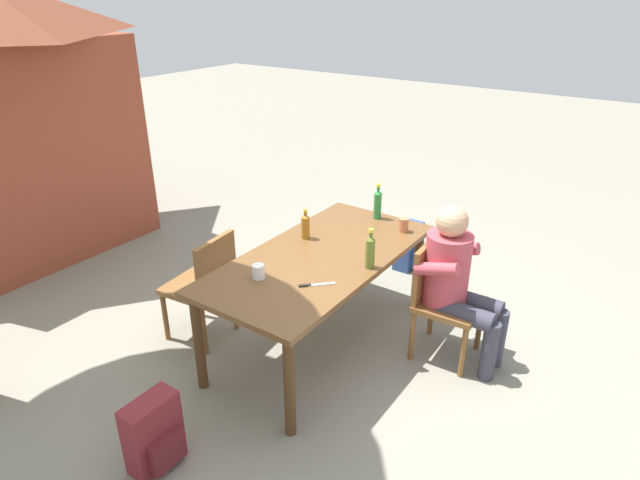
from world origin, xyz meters
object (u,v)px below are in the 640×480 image
Objects in this scene: cup_terracotta at (404,225)px; person_in_white_shirt at (457,278)px; table_knife at (314,285)px; bottle_green at (378,204)px; chair_far_left at (206,282)px; dining_table at (320,266)px; backpack_by_near_side at (410,247)px; bottle_olive at (370,251)px; backpack_by_far_side at (155,434)px; bottle_amber at (306,226)px; chair_near_right at (439,294)px; cup_white at (258,271)px.

person_in_white_shirt is at bearing -116.81° from cup_terracotta.
bottle_green is at bearing 9.96° from table_knife.
table_knife is at bearing -87.54° from chair_far_left.
person_in_white_shirt is (0.43, -0.87, -0.02)m from dining_table.
backpack_by_near_side is (1.55, 0.01, -0.47)m from dining_table.
dining_table is 0.44m from bottle_olive.
backpack_by_far_side is (-1.53, 0.49, -0.67)m from bottle_olive.
bottle_amber is (0.59, -0.51, 0.38)m from chair_far_left.
chair_far_left is 0.87m from bottle_amber.
chair_near_right is 1.00× the size of chair_far_left.
cup_terracotta is at bearing -22.84° from dining_table.
backpack_by_far_side is (-1.49, 0.11, -0.46)m from dining_table.
chair_near_right is at bearing 92.24° from person_in_white_shirt.
bottle_amber is 0.69m from cup_white.
bottle_amber reaches higher than backpack_by_near_side.
cup_white reaches higher than dining_table.
bottle_amber reaches higher than dining_table.
person_in_white_shirt is 2.19m from backpack_by_far_side.
chair_far_left is 3.66× the size of bottle_amber.
chair_near_right is 1.95× the size of backpack_by_far_side.
chair_far_left is 2.12m from backpack_by_near_side.
person_in_white_shirt is at bearing -47.48° from cup_white.
person_in_white_shirt is 4.95× the size of bottle_amber.
cup_terracotta is at bearing -45.97° from bottle_amber.
table_knife is at bearing 175.50° from cup_terracotta.
cup_terracotta reaches higher than cup_white.
chair_near_right is 3.02× the size of bottle_olive.
bottle_olive reaches higher than chair_near_right.
backpack_by_far_side is (-1.11, 0.32, -0.55)m from table_knife.
person_in_white_shirt is at bearing -62.65° from chair_far_left.
bottle_olive is at bearing -22.12° from table_knife.
chair_near_right is at bearing -34.40° from table_knife.
bottle_olive is at bearing -17.84° from backpack_by_far_side.
bottle_green is 1.23m from table_knife.
dining_table is at bearing 119.00° from chair_near_right.
chair_near_right reaches higher than table_knife.
dining_table is at bearing -124.57° from bottle_amber.
dining_table is 0.97m from person_in_white_shirt.
bottle_green is at bearing -178.74° from backpack_by_near_side.
person_in_white_shirt is 0.98m from bottle_green.
bottle_amber is at bearing 134.03° from cup_terracotta.
backpack_by_far_side is at bearing -174.92° from bottle_amber.
bottle_olive is (0.04, -0.38, 0.21)m from dining_table.
cup_white is (-0.93, 1.01, 0.15)m from person_in_white_shirt.
cup_terracotta is at bearing 57.60° from chair_near_right.
person_in_white_shirt reaches higher than bottle_olive.
cup_white is (-0.50, 0.14, 0.13)m from dining_table.
cup_terracotta is (0.29, 0.57, 0.16)m from person_in_white_shirt.
backpack_by_near_side is at bearing 20.52° from cup_terracotta.
bottle_green is 0.67× the size of backpack_by_far_side.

